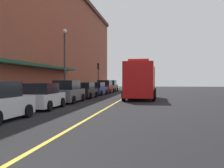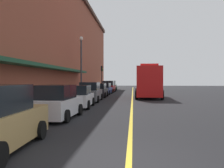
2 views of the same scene
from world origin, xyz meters
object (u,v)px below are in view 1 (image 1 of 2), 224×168
(parked_car_2, at_px, (42,97))
(street_lamp_left, at_px, (65,55))
(parked_car_7, at_px, (111,86))
(fire_truck, at_px, (141,81))
(parking_meter_0, at_px, (49,90))
(parked_car_3, at_px, (68,92))
(parked_car_4, at_px, (85,91))
(parked_car_5, at_px, (96,89))
(parking_meter_2, at_px, (96,86))
(traffic_light_near, at_px, (98,72))
(parking_meter_3, at_px, (70,88))
(parking_meter_1, at_px, (94,86))
(parked_car_6, at_px, (105,87))

(parked_car_2, relative_size, street_lamp_left, 0.61)
(parked_car_7, bearing_deg, fire_truck, -162.41)
(parked_car_2, bearing_deg, parking_meter_0, 14.43)
(parked_car_2, distance_m, fire_truck, 11.81)
(parked_car_3, xyz_separation_m, parked_car_4, (0.01, 5.64, -0.09))
(parked_car_5, height_order, parking_meter_2, parked_car_5)
(parked_car_7, height_order, traffic_light_near, traffic_light_near)
(parked_car_5, xyz_separation_m, parking_meter_3, (-1.31, -6.78, 0.30))
(parking_meter_1, bearing_deg, parked_car_6, 41.85)
(parked_car_6, bearing_deg, parking_meter_0, 176.81)
(parked_car_3, height_order, parked_car_5, parked_car_3)
(parking_meter_0, bearing_deg, parked_car_3, 24.57)
(parking_meter_0, relative_size, parking_meter_1, 1.00)
(parked_car_5, distance_m, parking_meter_3, 6.92)
(parked_car_2, xyz_separation_m, parked_car_5, (-0.06, 16.87, -0.01))
(parked_car_6, relative_size, fire_truck, 0.59)
(fire_truck, bearing_deg, parked_car_3, -47.92)
(parked_car_4, height_order, street_lamp_left, street_lamp_left)
(parked_car_5, xyz_separation_m, traffic_light_near, (-1.25, 7.21, 2.40))
(fire_truck, bearing_deg, parked_car_4, -95.19)
(parked_car_7, distance_m, parking_meter_0, 23.90)
(parked_car_6, bearing_deg, parking_meter_3, 174.86)
(parked_car_3, relative_size, street_lamp_left, 0.69)
(parked_car_6, height_order, parking_meter_0, parked_car_6)
(parked_car_4, height_order, parking_meter_0, parked_car_4)
(parked_car_2, relative_size, parking_meter_3, 3.17)
(parking_meter_0, bearing_deg, fire_truck, 38.32)
(parked_car_2, distance_m, parking_meter_1, 21.32)
(fire_truck, bearing_deg, parking_meter_2, -148.88)
(parked_car_4, distance_m, parking_meter_1, 10.49)
(parked_car_4, distance_m, fire_truck, 5.87)
(parked_car_5, relative_size, parked_car_6, 1.02)
(parked_car_4, relative_size, fire_truck, 0.56)
(parking_meter_0, distance_m, parking_meter_2, 17.98)
(parked_car_4, height_order, traffic_light_near, traffic_light_near)
(parking_meter_2, bearing_deg, street_lamp_left, -92.81)
(parking_meter_1, bearing_deg, parked_car_2, -86.31)
(parking_meter_1, distance_m, parking_meter_3, 11.19)
(street_lamp_left, height_order, traffic_light_near, street_lamp_left)
(parked_car_4, distance_m, parked_car_6, 11.64)
(parked_car_4, bearing_deg, parking_meter_2, 7.09)
(parking_meter_0, relative_size, parking_meter_2, 1.00)
(parked_car_2, height_order, parked_car_7, parked_car_7)
(parked_car_7, height_order, parking_meter_1, parked_car_7)
(parked_car_5, relative_size, parking_meter_0, 3.56)
(parked_car_7, relative_size, parking_meter_2, 3.55)
(parked_car_4, distance_m, parking_meter_2, 11.79)
(street_lamp_left, bearing_deg, parking_meter_3, -24.00)
(parked_car_4, distance_m, street_lamp_left, 4.18)
(parked_car_5, relative_size, parked_car_7, 1.00)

